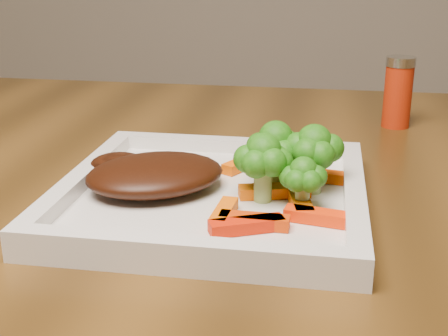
# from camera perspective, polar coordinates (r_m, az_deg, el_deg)

# --- Properties ---
(plate) EXTENTS (0.27, 0.27, 0.01)m
(plate) POSITION_cam_1_polar(r_m,az_deg,el_deg) (0.57, -0.99, -2.88)
(plate) COLOR white
(plate) RESTS_ON dining_table
(steak) EXTENTS (0.16, 0.15, 0.03)m
(steak) POSITION_cam_1_polar(r_m,az_deg,el_deg) (0.57, -6.31, -0.58)
(steak) COLOR #351408
(steak) RESTS_ON plate
(broccoli_0) EXTENTS (0.07, 0.07, 0.07)m
(broccoli_0) POSITION_cam_1_polar(r_m,az_deg,el_deg) (0.57, 4.71, 1.56)
(broccoli_0) COLOR #127013
(broccoli_0) RESTS_ON plate
(broccoli_1) EXTENTS (0.07, 0.07, 0.06)m
(broccoli_1) POSITION_cam_1_polar(r_m,az_deg,el_deg) (0.57, 8.18, 0.87)
(broccoli_1) COLOR #407B14
(broccoli_1) RESTS_ON plate
(broccoli_2) EXTENTS (0.06, 0.06, 0.06)m
(broccoli_2) POSITION_cam_1_polar(r_m,az_deg,el_deg) (0.53, 7.25, -0.85)
(broccoli_2) COLOR #227613
(broccoli_2) RESTS_ON plate
(broccoli_3) EXTENTS (0.06, 0.06, 0.06)m
(broccoli_3) POSITION_cam_1_polar(r_m,az_deg,el_deg) (0.54, 3.61, 0.06)
(broccoli_3) COLOR #297613
(broccoli_3) RESTS_ON plate
(carrot_0) EXTENTS (0.06, 0.02, 0.01)m
(carrot_0) POSITION_cam_1_polar(r_m,az_deg,el_deg) (0.50, 2.78, -4.86)
(carrot_0) COLOR red
(carrot_0) RESTS_ON plate
(carrot_1) EXTENTS (0.06, 0.03, 0.01)m
(carrot_1) POSITION_cam_1_polar(r_m,az_deg,el_deg) (0.51, 8.81, -4.43)
(carrot_1) COLOR #F52F03
(carrot_1) RESTS_ON plate
(carrot_2) EXTENTS (0.02, 0.05, 0.01)m
(carrot_2) POSITION_cam_1_polar(r_m,az_deg,el_deg) (0.51, -0.02, -4.17)
(carrot_2) COLOR #F36003
(carrot_2) RESTS_ON plate
(carrot_3) EXTENTS (0.05, 0.02, 0.01)m
(carrot_3) POSITION_cam_1_polar(r_m,az_deg,el_deg) (0.60, 9.69, -0.80)
(carrot_3) COLOR #E54903
(carrot_3) RESTS_ON plate
(carrot_4) EXTENTS (0.04, 0.05, 0.01)m
(carrot_4) POSITION_cam_1_polar(r_m,az_deg,el_deg) (0.63, 1.66, 0.38)
(carrot_4) COLOR #F85C04
(carrot_4) RESTS_ON plate
(carrot_5) EXTENTS (0.03, 0.06, 0.01)m
(carrot_5) POSITION_cam_1_polar(r_m,az_deg,el_deg) (0.54, 6.97, -3.14)
(carrot_5) COLOR #C75303
(carrot_5) RESTS_ON plate
(carrot_6) EXTENTS (0.07, 0.03, 0.01)m
(carrot_6) POSITION_cam_1_polar(r_m,az_deg,el_deg) (0.56, 4.63, -2.11)
(carrot_6) COLOR #DD5903
(carrot_6) RESTS_ON plate
(spice_shaker) EXTENTS (0.04, 0.04, 0.09)m
(spice_shaker) POSITION_cam_1_polar(r_m,az_deg,el_deg) (0.84, 15.63, 6.69)
(spice_shaker) COLOR #AB2309
(spice_shaker) RESTS_ON dining_table
(carrot_7) EXTENTS (0.06, 0.04, 0.01)m
(carrot_7) POSITION_cam_1_polar(r_m,az_deg,el_deg) (0.49, 2.09, -5.25)
(carrot_7) COLOR red
(carrot_7) RESTS_ON plate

